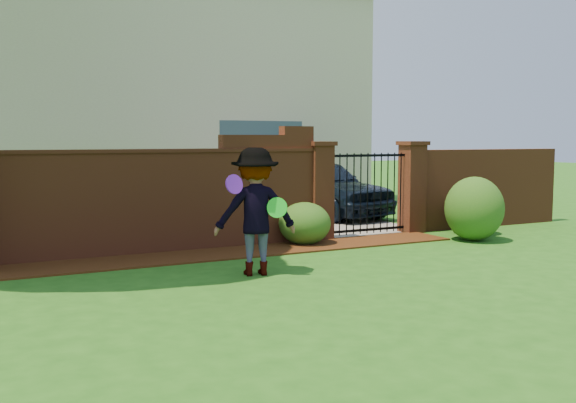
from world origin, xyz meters
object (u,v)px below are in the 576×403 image
car (325,187)px  frisbee_purple (234,184)px  frisbee_green (277,208)px  man (255,212)px

car → frisbee_purple: 7.47m
car → frisbee_purple: size_ratio=15.89×
frisbee_purple → frisbee_green: frisbee_purple is taller
car → frisbee_green: (-4.15, -5.79, 0.25)m
frisbee_purple → frisbee_green: bearing=-6.2°
car → frisbee_purple: bearing=-141.5°
man → frisbee_purple: 0.61m
frisbee_purple → frisbee_green: 0.70m
car → man: man is taller
car → man: bearing=-140.1°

